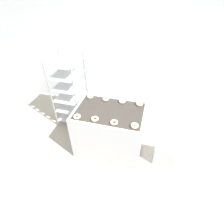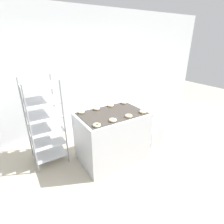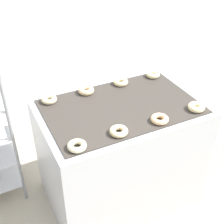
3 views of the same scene
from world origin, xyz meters
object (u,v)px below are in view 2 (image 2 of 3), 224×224
object	(u,v)px
fryer_machine	(112,136)
donut_near_left	(97,125)
donut_near_midright	(129,116)
donut_near_midleft	(113,120)
donut_far_midleft	(96,109)
glaze_bin	(152,135)
baking_rack_cart	(45,122)
donut_far_midright	(110,105)
donut_near_right	(143,112)
donut_far_right	(124,103)
donut_far_left	(81,112)

from	to	relation	value
fryer_machine	donut_near_left	world-z (taller)	donut_near_left
donut_near_left	donut_near_midright	xyz separation A→B (m)	(0.61, 0.01, 0.00)
donut_near_midleft	donut_far_midleft	distance (m)	0.58
donut_near_midleft	donut_far_midleft	size ratio (longest dim) A/B	0.98
fryer_machine	donut_near_midleft	distance (m)	0.59
donut_near_left	glaze_bin	bearing A→B (deg)	9.85
fryer_machine	baking_rack_cart	bearing A→B (deg)	150.65
donut_far_midright	glaze_bin	bearing A→B (deg)	-21.58
donut_near_left	baking_rack_cart	bearing A→B (deg)	123.13
glaze_bin	donut_near_midleft	world-z (taller)	donut_near_midleft
donut_near_midleft	donut_near_left	bearing A→B (deg)	-176.66
fryer_machine	glaze_bin	distance (m)	1.06
baking_rack_cart	donut_far_midleft	distance (m)	0.94
fryer_machine	glaze_bin	xyz separation A→B (m)	(1.02, -0.05, -0.28)
donut_near_right	donut_far_right	xyz separation A→B (m)	(-0.01, 0.57, -0.00)
donut_far_right	donut_near_midright	bearing A→B (deg)	-118.34
fryer_machine	donut_near_right	xyz separation A→B (m)	(0.47, -0.28, 0.49)
donut_far_left	donut_far_midleft	bearing A→B (deg)	-0.08
baking_rack_cart	donut_far_midleft	world-z (taller)	baking_rack_cart
baking_rack_cart	donut_far_left	xyz separation A→B (m)	(0.58, -0.29, 0.16)
donut_near_midleft	donut_far_right	distance (m)	0.85
donut_far_right	donut_near_midleft	bearing A→B (deg)	-137.40
donut_near_left	donut_near_right	xyz separation A→B (m)	(0.93, 0.02, 0.00)
donut_far_left	donut_far_midleft	xyz separation A→B (m)	(0.30, -0.00, 0.00)
donut_near_right	donut_far_midright	distance (m)	0.66
donut_near_left	donut_far_midright	bearing A→B (deg)	44.40
donut_near_midleft	donut_near_midright	size ratio (longest dim) A/B	0.99
baking_rack_cart	donut_far_right	xyz separation A→B (m)	(1.50, -0.30, 0.16)
baking_rack_cart	donut_far_right	size ratio (longest dim) A/B	13.25
donut_near_right	donut_far_left	bearing A→B (deg)	148.15
baking_rack_cart	donut_far_left	distance (m)	0.67
baking_rack_cart	donut_near_midright	xyz separation A→B (m)	(1.19, -0.87, 0.16)
donut_far_midleft	donut_far_right	size ratio (longest dim) A/B	1.07
donut_far_left	donut_far_midright	world-z (taller)	donut_far_midright
donut_near_midleft	donut_far_midleft	world-z (taller)	donut_far_midleft
glaze_bin	donut_far_midright	size ratio (longest dim) A/B	3.00
baking_rack_cart	donut_far_right	bearing A→B (deg)	-11.15
fryer_machine	donut_far_left	xyz separation A→B (m)	(-0.46, 0.29, 0.48)
donut_far_midright	donut_far_right	bearing A→B (deg)	-1.15
fryer_machine	donut_near_midleft	bearing A→B (deg)	-120.10
donut_near_midright	baking_rack_cart	bearing A→B (deg)	143.70
donut_far_left	donut_far_midleft	size ratio (longest dim) A/B	0.93
glaze_bin	donut_near_left	world-z (taller)	donut_near_left
fryer_machine	donut_near_midleft	xyz separation A→B (m)	(-0.17, -0.29, 0.48)
baking_rack_cart	fryer_machine	bearing A→B (deg)	-29.35
donut_near_left	donut_near_midleft	bearing A→B (deg)	3.34
donut_near_midright	donut_far_midleft	world-z (taller)	donut_far_midleft
donut_far_midleft	donut_far_midright	size ratio (longest dim) A/B	1.03
donut_near_left	donut_near_right	world-z (taller)	donut_near_right
donut_near_left	donut_far_right	bearing A→B (deg)	32.75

